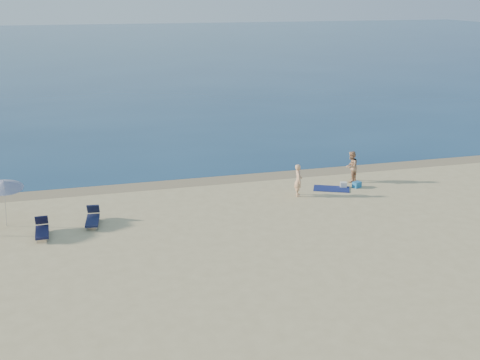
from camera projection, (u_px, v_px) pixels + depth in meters
name	position (u px, v px, depth m)	size (l,w,h in m)	color
sea	(115.00, 48.00, 106.16)	(240.00, 160.00, 0.01)	navy
wet_sand_strip	(225.00, 179.00, 32.03)	(240.00, 1.60, 0.00)	#847254
person_left	(298.00, 180.00, 29.24)	(0.58, 0.38, 1.59)	tan
person_right	(351.00, 167.00, 31.39)	(0.79, 0.62, 1.64)	tan
beach_towel	(331.00, 189.00, 30.45)	(1.79, 1.00, 0.03)	#0F174C
white_bag	(343.00, 185.00, 30.66)	(0.33, 0.28, 0.28)	silver
blue_cooler	(357.00, 185.00, 30.66)	(0.42, 0.30, 0.30)	#1F6AA9
umbrella_near	(4.00, 184.00, 25.29)	(2.15, 2.16, 2.12)	silver
lounger_left	(42.00, 230.00, 24.57)	(0.57, 1.61, 0.70)	#141638
lounger_right	(93.00, 218.00, 25.80)	(0.70, 1.67, 0.72)	#151B3B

